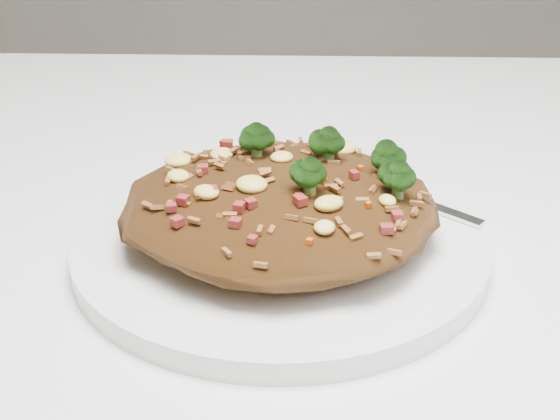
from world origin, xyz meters
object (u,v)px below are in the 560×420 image
Objects in this scene: plate at (280,242)px; fried_rice at (282,194)px; fork at (384,189)px; dining_table at (397,355)px.

fried_rice reaches higher than plate.
plate is 1.88× the size of fork.
fried_rice is at bearing 18.97° from plate.
plate is at bearing -161.03° from fried_rice.
fried_rice is (-0.08, -0.02, 0.13)m from dining_table.
plate is 0.03m from fried_rice.
dining_table is 0.15m from fried_rice.
plate is (-0.08, -0.02, 0.10)m from dining_table.
fork is at bearing 40.41° from fried_rice.
fried_rice is 1.41× the size of fork.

